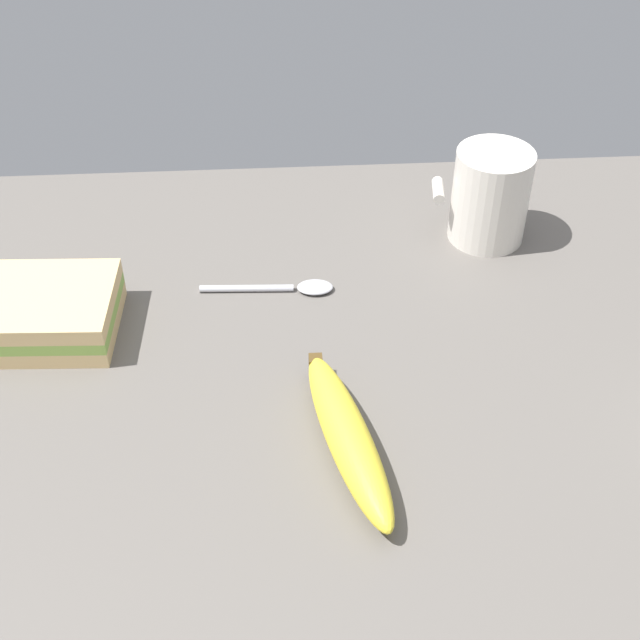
{
  "coord_description": "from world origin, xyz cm",
  "views": [
    {
      "loc": [
        3.77,
        60.99,
        57.72
      ],
      "look_at": [
        0.0,
        0.0,
        5.0
      ],
      "focal_mm": 49.54,
      "sensor_mm": 36.0,
      "label": 1
    }
  ],
  "objects_px": {
    "coffee_mug_black": "(490,195)",
    "banana": "(348,437)",
    "spoon": "(285,288)",
    "sandwich_main": "(51,312)"
  },
  "relations": [
    {
      "from": "coffee_mug_black",
      "to": "banana",
      "type": "bearing_deg",
      "value": 59.48
    },
    {
      "from": "banana",
      "to": "coffee_mug_black",
      "type": "bearing_deg",
      "value": -120.52
    },
    {
      "from": "banana",
      "to": "spoon",
      "type": "height_order",
      "value": "banana"
    },
    {
      "from": "coffee_mug_black",
      "to": "banana",
      "type": "xyz_separation_m",
      "value": [
        0.17,
        0.3,
        -0.03
      ]
    },
    {
      "from": "coffee_mug_black",
      "to": "spoon",
      "type": "distance_m",
      "value": 0.24
    },
    {
      "from": "coffee_mug_black",
      "to": "banana",
      "type": "height_order",
      "value": "coffee_mug_black"
    },
    {
      "from": "banana",
      "to": "sandwich_main",
      "type": "bearing_deg",
      "value": -32.4
    },
    {
      "from": "coffee_mug_black",
      "to": "spoon",
      "type": "xyz_separation_m",
      "value": [
        0.22,
        0.08,
        -0.05
      ]
    },
    {
      "from": "sandwich_main",
      "to": "spoon",
      "type": "height_order",
      "value": "sandwich_main"
    },
    {
      "from": "sandwich_main",
      "to": "spoon",
      "type": "relative_size",
      "value": 0.95
    }
  ]
}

